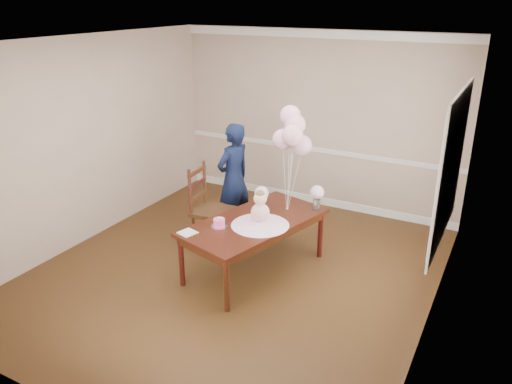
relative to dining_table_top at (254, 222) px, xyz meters
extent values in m
cube|color=#301C0C|center=(-0.19, -0.16, -0.65)|extent=(4.50, 5.00, 0.00)
cube|color=white|center=(-0.19, -0.16, 2.05)|extent=(4.50, 5.00, 0.02)
cube|color=tan|center=(-0.19, 2.34, 0.70)|extent=(4.50, 0.02, 2.70)
cube|color=tan|center=(-0.19, -2.66, 0.70)|extent=(4.50, 0.02, 2.70)
cube|color=tan|center=(-2.44, -0.16, 0.70)|extent=(0.02, 5.00, 2.70)
cube|color=tan|center=(2.06, -0.16, 0.70)|extent=(0.02, 5.00, 2.70)
cube|color=white|center=(-0.19, 2.33, 0.25)|extent=(4.50, 0.02, 0.07)
cube|color=white|center=(-0.19, 2.33, 1.98)|extent=(4.50, 0.02, 0.12)
cube|color=white|center=(-0.19, 2.33, -0.59)|extent=(4.50, 0.02, 0.12)
cube|color=white|center=(2.04, 0.34, 0.90)|extent=(0.02, 1.66, 1.56)
cube|color=silver|center=(2.02, 0.34, 0.90)|extent=(0.01, 1.50, 1.40)
cube|color=black|center=(0.00, 0.00, 0.00)|extent=(1.33, 1.95, 0.04)
cube|color=black|center=(0.00, 0.00, -0.07)|extent=(1.22, 1.84, 0.09)
cylinder|color=black|center=(-0.58, -0.69, -0.33)|extent=(0.08, 0.08, 0.62)
cylinder|color=black|center=(0.15, -0.89, -0.33)|extent=(0.08, 0.08, 0.62)
cylinder|color=black|center=(-0.15, 0.89, -0.33)|extent=(0.08, 0.08, 0.62)
cylinder|color=black|center=(0.58, 0.69, -0.33)|extent=(0.08, 0.08, 0.62)
cone|color=#FFBBD2|center=(0.12, -0.08, 0.07)|extent=(0.83, 0.83, 0.09)
sphere|color=#FFA1C8|center=(0.12, -0.08, 0.18)|extent=(0.21, 0.21, 0.21)
sphere|color=#FED8AF|center=(0.12, -0.08, 0.35)|extent=(0.15, 0.15, 0.15)
sphere|color=brown|center=(0.12, -0.08, 0.41)|extent=(0.11, 0.11, 0.11)
cylinder|color=silver|center=(-0.28, -0.34, 0.03)|extent=(0.24, 0.24, 0.01)
cylinder|color=#F54D91|center=(-0.28, -0.34, 0.07)|extent=(0.16, 0.16, 0.09)
sphere|color=white|center=(-0.28, -0.34, 0.13)|extent=(0.03, 0.03, 0.03)
sphere|color=white|center=(-0.25, -0.33, 0.13)|extent=(0.03, 0.03, 0.03)
cylinder|color=silver|center=(-0.06, 0.29, 0.09)|extent=(0.11, 0.11, 0.14)
sphere|color=#F7CFDA|center=(-0.06, 0.29, 0.25)|extent=(0.17, 0.17, 0.17)
cylinder|color=white|center=(0.53, 0.64, 0.09)|extent=(0.11, 0.11, 0.14)
sphere|color=silver|center=(0.53, 0.64, 0.25)|extent=(0.17, 0.17, 0.17)
cube|color=silver|center=(-0.50, -0.65, 0.03)|extent=(0.22, 0.22, 0.01)
cylinder|color=silver|center=(0.21, 0.45, 0.03)|extent=(0.04, 0.04, 0.02)
sphere|color=#FDB3D7|center=(0.13, 0.47, 0.91)|extent=(0.25, 0.25, 0.25)
sphere|color=#F8AFBF|center=(0.29, 0.38, 1.00)|extent=(0.25, 0.25, 0.25)
sphere|color=#F3ACBF|center=(0.26, 0.53, 1.09)|extent=(0.25, 0.25, 0.25)
sphere|color=#FFB4CA|center=(0.17, 0.57, 1.18)|extent=(0.25, 0.25, 0.25)
sphere|color=#D798B9|center=(0.36, 0.48, 0.87)|extent=(0.25, 0.25, 0.25)
cylinder|color=white|center=(0.17, 0.46, 0.41)|extent=(0.08, 0.02, 0.75)
cylinder|color=white|center=(0.25, 0.42, 0.45)|extent=(0.08, 0.07, 0.83)
cylinder|color=white|center=(0.24, 0.49, 0.49)|extent=(0.04, 0.08, 0.92)
cylinder|color=white|center=(0.19, 0.51, 0.54)|extent=(0.05, 0.11, 1.01)
cylinder|color=white|center=(0.29, 0.47, 0.38)|extent=(0.14, 0.03, 0.69)
cube|color=#331E0E|center=(-0.80, 0.33, -0.16)|extent=(0.52, 0.52, 0.05)
cylinder|color=black|center=(-0.98, 0.12, -0.41)|extent=(0.05, 0.05, 0.47)
cylinder|color=#3A1E10|center=(-0.59, 0.15, -0.41)|extent=(0.05, 0.05, 0.47)
cylinder|color=#36130E|center=(-1.01, 0.51, -0.41)|extent=(0.05, 0.05, 0.47)
cylinder|color=#321B0D|center=(-0.62, 0.54, -0.41)|extent=(0.05, 0.05, 0.47)
cylinder|color=#39170F|center=(-1.00, 0.12, 0.16)|extent=(0.05, 0.05, 0.61)
cylinder|color=#381D0F|center=(-1.03, 0.51, 0.16)|extent=(0.05, 0.05, 0.61)
cube|color=#3D2010|center=(-1.02, 0.31, 0.03)|extent=(0.07, 0.43, 0.05)
cube|color=black|center=(-1.02, 0.31, 0.20)|extent=(0.07, 0.43, 0.05)
cube|color=#361C0E|center=(-1.02, 0.31, 0.37)|extent=(0.07, 0.43, 0.05)
imported|color=black|center=(-0.80, 0.88, 0.13)|extent=(0.51, 0.65, 1.56)
camera|label=1|loc=(2.54, -4.71, 2.50)|focal=35.00mm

